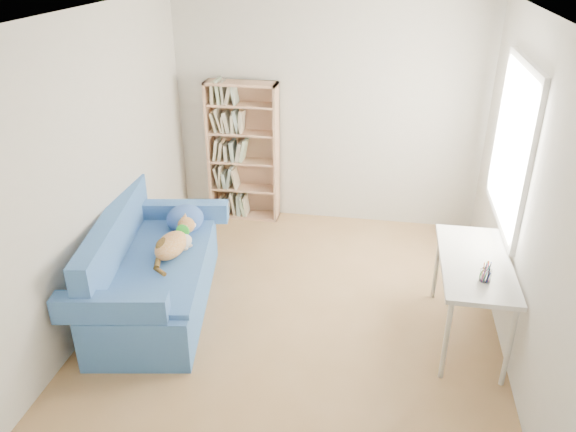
% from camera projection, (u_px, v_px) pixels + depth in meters
% --- Properties ---
extents(ground, '(4.00, 4.00, 0.00)m').
position_uv_depth(ground, '(299.00, 311.00, 5.15)').
color(ground, olive).
rests_on(ground, ground).
extents(room_shell, '(3.54, 4.04, 2.62)m').
position_uv_depth(room_shell, '(313.00, 141.00, 4.44)').
color(room_shell, silver).
rests_on(room_shell, ground).
extents(sofa, '(1.18, 2.00, 0.92)m').
position_uv_depth(sofa, '(153.00, 271.00, 5.11)').
color(sofa, '#27508D').
rests_on(sofa, ground).
extents(bookshelf, '(0.82, 0.26, 1.65)m').
position_uv_depth(bookshelf, '(244.00, 157.00, 6.60)').
color(bookshelf, tan).
rests_on(bookshelf, ground).
extents(desk, '(0.55, 1.21, 0.75)m').
position_uv_depth(desk, '(475.00, 269.00, 4.53)').
color(desk, silver).
rests_on(desk, ground).
extents(pen_cup, '(0.09, 0.09, 0.16)m').
position_uv_depth(pen_cup, '(486.00, 274.00, 4.21)').
color(pen_cup, white).
rests_on(pen_cup, desk).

